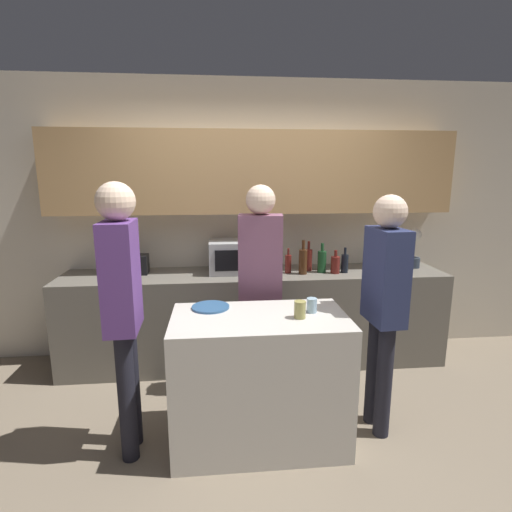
{
  "coord_description": "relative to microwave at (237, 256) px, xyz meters",
  "views": [
    {
      "loc": [
        -0.35,
        -2.25,
        1.83
      ],
      "look_at": [
        -0.08,
        0.46,
        1.25
      ],
      "focal_mm": 28.0,
      "sensor_mm": 36.0,
      "label": 1
    }
  ],
  "objects": [
    {
      "name": "kitchen_island",
      "position": [
        0.09,
        -1.26,
        -0.59
      ],
      "size": [
        1.16,
        0.64,
        0.9
      ],
      "color": "beige",
      "rests_on": "ground_plane"
    },
    {
      "name": "bottle_3",
      "position": [
        0.8,
        -0.11,
        -0.04
      ],
      "size": [
        0.08,
        0.08,
        0.28
      ],
      "color": "#194723",
      "rests_on": "back_counter"
    },
    {
      "name": "bottle_1",
      "position": [
        0.61,
        -0.16,
        -0.03
      ],
      "size": [
        0.08,
        0.08,
        0.32
      ],
      "color": "#472814",
      "rests_on": "back_counter"
    },
    {
      "name": "back_counter",
      "position": [
        0.17,
        -0.08,
        -0.6
      ],
      "size": [
        3.6,
        0.62,
        0.89
      ],
      "color": "#6B665B",
      "rests_on": "ground_plane"
    },
    {
      "name": "toaster",
      "position": [
        -0.96,
        0.0,
        -0.06
      ],
      "size": [
        0.26,
        0.16,
        0.18
      ],
      "color": "black",
      "rests_on": "back_counter"
    },
    {
      "name": "bottle_0",
      "position": [
        0.48,
        -0.1,
        -0.06
      ],
      "size": [
        0.06,
        0.06,
        0.24
      ],
      "color": "maroon",
      "rests_on": "back_counter"
    },
    {
      "name": "ground_plane",
      "position": [
        0.17,
        -1.47,
        -1.04
      ],
      "size": [
        14.0,
        14.0,
        0.0
      ],
      "primitive_type": "plane",
      "color": "#7F705B"
    },
    {
      "name": "bottle_5",
      "position": [
        1.02,
        -0.14,
        -0.06
      ],
      "size": [
        0.07,
        0.07,
        0.24
      ],
      "color": "black",
      "rests_on": "back_counter"
    },
    {
      "name": "person_right",
      "position": [
        0.94,
        -1.21,
        -0.04
      ],
      "size": [
        0.22,
        0.35,
        1.69
      ],
      "rotation": [
        0.0,
        0.0,
        -4.66
      ],
      "color": "black",
      "rests_on": "ground_plane"
    },
    {
      "name": "cup_1",
      "position": [
        0.34,
        -1.32,
        -0.08
      ],
      "size": [
        0.08,
        0.08,
        0.11
      ],
      "color": "#A09952",
      "rests_on": "kitchen_island"
    },
    {
      "name": "bottle_2",
      "position": [
        0.69,
        -0.02,
        -0.04
      ],
      "size": [
        0.07,
        0.07,
        0.29
      ],
      "color": "maroon",
      "rests_on": "back_counter"
    },
    {
      "name": "cup_0",
      "position": [
        0.44,
        -1.22,
        -0.09
      ],
      "size": [
        0.07,
        0.07,
        0.1
      ],
      "color": "#94B6CB",
      "rests_on": "kitchen_island"
    },
    {
      "name": "plate_on_island",
      "position": [
        -0.24,
        -1.07,
        -0.13
      ],
      "size": [
        0.26,
        0.26,
        0.01
      ],
      "color": "#2D5684",
      "rests_on": "kitchen_island"
    },
    {
      "name": "person_left",
      "position": [
        -0.77,
        -1.29,
        0.03
      ],
      "size": [
        0.23,
        0.35,
        1.78
      ],
      "rotation": [
        0.0,
        0.0,
        -1.54
      ],
      "color": "black",
      "rests_on": "ground_plane"
    },
    {
      "name": "person_center",
      "position": [
        0.15,
        -0.68,
        -0.0
      ],
      "size": [
        0.36,
        0.23,
        1.74
      ],
      "rotation": [
        0.0,
        0.0,
        -3.26
      ],
      "color": "black",
      "rests_on": "ground_plane"
    },
    {
      "name": "back_wall",
      "position": [
        0.17,
        0.2,
        0.49
      ],
      "size": [
        6.4,
        0.4,
        2.7
      ],
      "color": "beige",
      "rests_on": "ground_plane"
    },
    {
      "name": "potted_plant",
      "position": [
        1.76,
        0.0,
        0.05
      ],
      "size": [
        0.14,
        0.14,
        0.39
      ],
      "color": "#333D4C",
      "rests_on": "back_counter"
    },
    {
      "name": "microwave",
      "position": [
        0.0,
        0.0,
        0.0
      ],
      "size": [
        0.52,
        0.39,
        0.3
      ],
      "color": "#B7BABC",
      "rests_on": "back_counter"
    },
    {
      "name": "bottle_4",
      "position": [
        0.92,
        -0.16,
        -0.07
      ],
      "size": [
        0.08,
        0.08,
        0.22
      ],
      "color": "maroon",
      "rests_on": "back_counter"
    }
  ]
}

